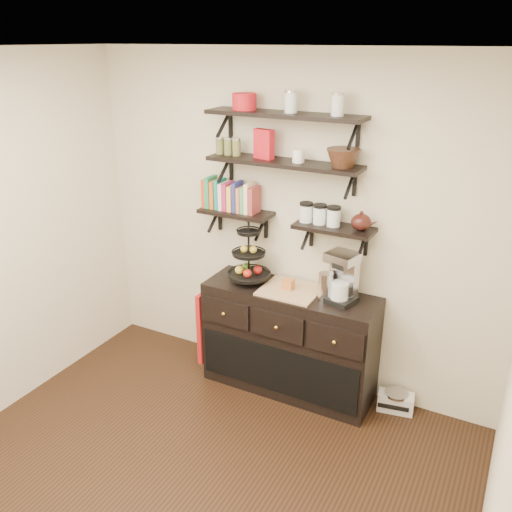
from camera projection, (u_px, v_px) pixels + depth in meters
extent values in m
plane|color=black|center=(169.00, 508.00, 3.41)|extent=(3.50, 3.50, 0.00)
cube|color=white|center=(132.00, 50.00, 2.39)|extent=(3.50, 3.50, 0.02)
cube|color=beige|center=(289.00, 226.00, 4.34)|extent=(3.50, 0.02, 2.70)
cube|color=beige|center=(508.00, 418.00, 2.14)|extent=(0.02, 3.50, 2.70)
cube|color=black|center=(284.00, 115.00, 3.89)|extent=(1.20, 0.27, 0.03)
cube|color=black|center=(231.00, 124.00, 4.26)|extent=(0.02, 0.03, 0.20)
cube|color=black|center=(358.00, 134.00, 3.81)|extent=(0.02, 0.03, 0.20)
cube|color=black|center=(283.00, 163.00, 4.02)|extent=(1.20, 0.27, 0.03)
cube|color=black|center=(231.00, 168.00, 4.39)|extent=(0.02, 0.03, 0.20)
cube|color=black|center=(355.00, 182.00, 3.94)|extent=(0.02, 0.03, 0.20)
cube|color=black|center=(236.00, 212.00, 4.38)|extent=(0.60, 0.25, 0.03)
cube|color=black|center=(220.00, 218.00, 4.61)|extent=(0.02, 0.03, 0.20)
cube|color=black|center=(266.00, 226.00, 4.42)|extent=(0.03, 0.03, 0.20)
cube|color=black|center=(334.00, 228.00, 4.02)|extent=(0.60, 0.25, 0.03)
cube|color=black|center=(312.00, 234.00, 4.25)|extent=(0.03, 0.03, 0.20)
cube|color=black|center=(366.00, 243.00, 4.06)|extent=(0.02, 0.03, 0.20)
cube|color=#B93D13|center=(209.00, 195.00, 4.45)|extent=(0.02, 0.15, 0.20)
cube|color=#268354|center=(212.00, 193.00, 4.43)|extent=(0.03, 0.15, 0.24)
cube|color=#C5581F|center=(216.00, 195.00, 4.42)|extent=(0.04, 0.15, 0.21)
cube|color=#10857E|center=(220.00, 193.00, 4.40)|extent=(0.03, 0.15, 0.25)
cube|color=#F0E3CA|center=(224.00, 195.00, 4.39)|extent=(0.03, 0.15, 0.22)
cube|color=#A42552|center=(228.00, 194.00, 4.37)|extent=(0.04, 0.15, 0.26)
cube|color=#F4BC44|center=(232.00, 196.00, 4.35)|extent=(0.03, 0.15, 0.23)
cube|color=navy|center=(236.00, 198.00, 4.34)|extent=(0.03, 0.15, 0.20)
cube|color=#C56D44|center=(240.00, 197.00, 4.32)|extent=(0.04, 0.15, 0.24)
cube|color=#51995F|center=(244.00, 199.00, 4.31)|extent=(0.03, 0.15, 0.21)
cube|color=beige|center=(248.00, 197.00, 4.28)|extent=(0.03, 0.15, 0.25)
cube|color=maroon|center=(252.00, 200.00, 4.28)|extent=(0.02, 0.15, 0.22)
cylinder|color=silver|center=(306.00, 213.00, 4.09)|extent=(0.10, 0.10, 0.13)
cylinder|color=silver|center=(320.00, 215.00, 4.05)|extent=(0.10, 0.10, 0.13)
cylinder|color=silver|center=(334.00, 218.00, 4.00)|extent=(0.10, 0.10, 0.13)
cube|color=black|center=(289.00, 341.00, 4.42)|extent=(1.40, 0.45, 0.90)
cube|color=tan|center=(291.00, 290.00, 4.25)|extent=(0.45, 0.41, 0.02)
sphere|color=gold|center=(224.00, 314.00, 4.32)|extent=(0.04, 0.04, 0.04)
sphere|color=gold|center=(276.00, 327.00, 4.12)|extent=(0.04, 0.04, 0.04)
sphere|color=gold|center=(334.00, 342.00, 3.92)|extent=(0.04, 0.04, 0.04)
cylinder|color=black|center=(249.00, 253.00, 4.32)|extent=(0.02, 0.02, 0.51)
cylinder|color=black|center=(249.00, 275.00, 4.39)|extent=(0.35, 0.35, 0.01)
cylinder|color=black|center=(249.00, 254.00, 4.33)|extent=(0.26, 0.26, 0.02)
cylinder|color=black|center=(249.00, 232.00, 4.26)|extent=(0.18, 0.18, 0.02)
sphere|color=#B21914|center=(258.00, 270.00, 4.39)|extent=(0.07, 0.07, 0.07)
sphere|color=gold|center=(244.00, 249.00, 4.33)|extent=(0.06, 0.06, 0.06)
cube|color=#B6642A|center=(288.00, 284.00, 4.24)|extent=(0.08, 0.08, 0.08)
cube|color=black|center=(340.00, 299.00, 4.07)|extent=(0.26, 0.24, 0.04)
cube|color=silver|center=(344.00, 276.00, 4.07)|extent=(0.23, 0.13, 0.33)
cube|color=silver|center=(343.00, 257.00, 3.94)|extent=(0.26, 0.24, 0.07)
cylinder|color=silver|center=(340.00, 290.00, 4.03)|extent=(0.17, 0.17, 0.13)
cylinder|color=silver|center=(325.00, 287.00, 4.07)|extent=(0.11, 0.11, 0.22)
cube|color=maroon|center=(207.00, 324.00, 4.65)|extent=(0.04, 0.28, 0.64)
cube|color=silver|center=(395.00, 402.00, 4.28)|extent=(0.30, 0.18, 0.15)
cylinder|color=silver|center=(397.00, 393.00, 4.25)|extent=(0.21, 0.21, 0.02)
cube|color=black|center=(393.00, 407.00, 4.22)|extent=(0.24, 0.05, 0.04)
cube|color=red|center=(264.00, 144.00, 4.05)|extent=(0.17, 0.10, 0.22)
cylinder|color=white|center=(298.00, 156.00, 3.95)|extent=(0.09, 0.09, 0.10)
cylinder|color=red|center=(244.00, 101.00, 4.01)|extent=(0.18, 0.18, 0.12)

